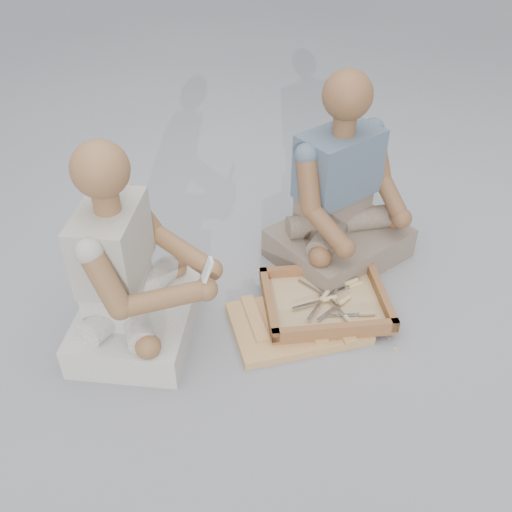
{
  "coord_description": "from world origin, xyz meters",
  "views": [
    {
      "loc": [
        -0.02,
        -1.75,
        1.83
      ],
      "look_at": [
        -0.08,
        0.22,
        0.3
      ],
      "focal_mm": 40.0,
      "sensor_mm": 36.0,
      "label": 1
    }
  ],
  "objects_px": {
    "carved_panel": "(298,323)",
    "companion": "(341,202)",
    "tool_tray": "(325,301)",
    "craftsman": "(129,278)"
  },
  "relations": [
    {
      "from": "tool_tray",
      "to": "companion",
      "type": "xyz_separation_m",
      "value": [
        0.09,
        0.44,
        0.26
      ]
    },
    {
      "from": "carved_panel",
      "to": "tool_tray",
      "type": "xyz_separation_m",
      "value": [
        0.13,
        0.1,
        0.04
      ]
    },
    {
      "from": "carved_panel",
      "to": "companion",
      "type": "bearing_deg",
      "value": 68.58
    },
    {
      "from": "carved_panel",
      "to": "craftsman",
      "type": "relative_size",
      "value": 0.63
    },
    {
      "from": "tool_tray",
      "to": "craftsman",
      "type": "xyz_separation_m",
      "value": [
        -0.84,
        -0.16,
        0.25
      ]
    },
    {
      "from": "craftsman",
      "to": "tool_tray",
      "type": "bearing_deg",
      "value": 105.27
    },
    {
      "from": "carved_panel",
      "to": "craftsman",
      "type": "distance_m",
      "value": 0.77
    },
    {
      "from": "tool_tray",
      "to": "craftsman",
      "type": "relative_size",
      "value": 0.66
    },
    {
      "from": "craftsman",
      "to": "carved_panel",
      "type": "bearing_deg",
      "value": 99.27
    },
    {
      "from": "companion",
      "to": "tool_tray",
      "type": "bearing_deg",
      "value": 39.39
    }
  ]
}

